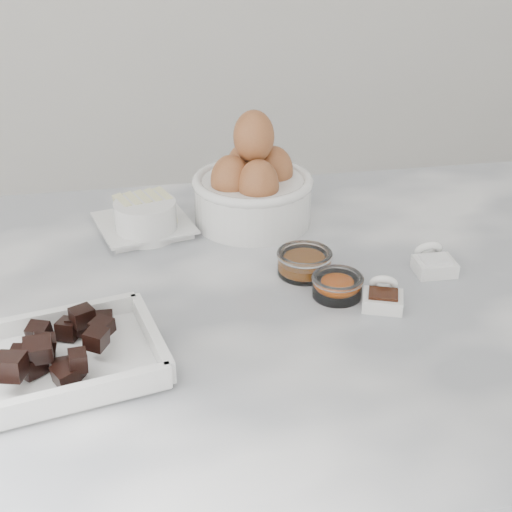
{
  "coord_description": "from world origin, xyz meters",
  "views": [
    {
      "loc": [
        -0.13,
        -0.81,
        1.44
      ],
      "look_at": [
        0.02,
        0.03,
        0.98
      ],
      "focal_mm": 50.0,
      "sensor_mm": 36.0,
      "label": 1
    }
  ],
  "objects_px": {
    "egg_bowl": "(253,187)",
    "honey_bowl": "(304,262)",
    "chocolate_dish": "(61,354)",
    "sugar_ramekin": "(146,218)",
    "salt_spoon": "(433,262)",
    "vanilla_spoon": "(383,296)",
    "butter_plate": "(142,218)",
    "zest_bowl": "(337,285)"
  },
  "relations": [
    {
      "from": "sugar_ramekin",
      "to": "zest_bowl",
      "type": "xyz_separation_m",
      "value": [
        0.24,
        -0.22,
        -0.01
      ]
    },
    {
      "from": "butter_plate",
      "to": "sugar_ramekin",
      "type": "bearing_deg",
      "value": -75.48
    },
    {
      "from": "butter_plate",
      "to": "egg_bowl",
      "type": "bearing_deg",
      "value": -0.06
    },
    {
      "from": "butter_plate",
      "to": "zest_bowl",
      "type": "relative_size",
      "value": 2.41
    },
    {
      "from": "chocolate_dish",
      "to": "honey_bowl",
      "type": "xyz_separation_m",
      "value": [
        0.32,
        0.17,
        -0.01
      ]
    },
    {
      "from": "chocolate_dish",
      "to": "butter_plate",
      "type": "height_order",
      "value": "same"
    },
    {
      "from": "egg_bowl",
      "to": "vanilla_spoon",
      "type": "xyz_separation_m",
      "value": [
        0.12,
        -0.28,
        -0.05
      ]
    },
    {
      "from": "butter_plate",
      "to": "zest_bowl",
      "type": "distance_m",
      "value": 0.35
    },
    {
      "from": "egg_bowl",
      "to": "zest_bowl",
      "type": "bearing_deg",
      "value": -73.9
    },
    {
      "from": "zest_bowl",
      "to": "vanilla_spoon",
      "type": "bearing_deg",
      "value": -31.99
    },
    {
      "from": "egg_bowl",
      "to": "honey_bowl",
      "type": "xyz_separation_m",
      "value": [
        0.04,
        -0.18,
        -0.04
      ]
    },
    {
      "from": "chocolate_dish",
      "to": "salt_spoon",
      "type": "xyz_separation_m",
      "value": [
        0.5,
        0.15,
        -0.01
      ]
    },
    {
      "from": "butter_plate",
      "to": "honey_bowl",
      "type": "bearing_deg",
      "value": -39.37
    },
    {
      "from": "sugar_ramekin",
      "to": "egg_bowl",
      "type": "relative_size",
      "value": 0.49
    },
    {
      "from": "zest_bowl",
      "to": "vanilla_spoon",
      "type": "xyz_separation_m",
      "value": [
        0.05,
        -0.03,
        -0.0
      ]
    },
    {
      "from": "sugar_ramekin",
      "to": "egg_bowl",
      "type": "xyz_separation_m",
      "value": [
        0.17,
        0.02,
        0.03
      ]
    },
    {
      "from": "egg_bowl",
      "to": "zest_bowl",
      "type": "height_order",
      "value": "egg_bowl"
    },
    {
      "from": "chocolate_dish",
      "to": "butter_plate",
      "type": "bearing_deg",
      "value": 73.69
    },
    {
      "from": "sugar_ramekin",
      "to": "vanilla_spoon",
      "type": "relative_size",
      "value": 1.29
    },
    {
      "from": "butter_plate",
      "to": "zest_bowl",
      "type": "bearing_deg",
      "value": -44.83
    },
    {
      "from": "honey_bowl",
      "to": "zest_bowl",
      "type": "xyz_separation_m",
      "value": [
        0.03,
        -0.07,
        -0.0
      ]
    },
    {
      "from": "vanilla_spoon",
      "to": "salt_spoon",
      "type": "height_order",
      "value": "salt_spoon"
    },
    {
      "from": "butter_plate",
      "to": "vanilla_spoon",
      "type": "bearing_deg",
      "value": -42.91
    },
    {
      "from": "sugar_ramekin",
      "to": "salt_spoon",
      "type": "xyz_separation_m",
      "value": [
        0.39,
        -0.18,
        -0.02
      ]
    },
    {
      "from": "honey_bowl",
      "to": "salt_spoon",
      "type": "bearing_deg",
      "value": -7.63
    },
    {
      "from": "chocolate_dish",
      "to": "honey_bowl",
      "type": "relative_size",
      "value": 3.17
    },
    {
      "from": "salt_spoon",
      "to": "chocolate_dish",
      "type": "bearing_deg",
      "value": -163.83
    },
    {
      "from": "chocolate_dish",
      "to": "salt_spoon",
      "type": "distance_m",
      "value": 0.52
    },
    {
      "from": "zest_bowl",
      "to": "salt_spoon",
      "type": "height_order",
      "value": "salt_spoon"
    },
    {
      "from": "salt_spoon",
      "to": "butter_plate",
      "type": "bearing_deg",
      "value": 152.99
    },
    {
      "from": "sugar_ramekin",
      "to": "salt_spoon",
      "type": "height_order",
      "value": "sugar_ramekin"
    },
    {
      "from": "honey_bowl",
      "to": "zest_bowl",
      "type": "height_order",
      "value": "honey_bowl"
    },
    {
      "from": "chocolate_dish",
      "to": "butter_plate",
      "type": "relative_size",
      "value": 1.49
    },
    {
      "from": "chocolate_dish",
      "to": "butter_plate",
      "type": "distance_m",
      "value": 0.36
    },
    {
      "from": "sugar_ramekin",
      "to": "vanilla_spoon",
      "type": "height_order",
      "value": "sugar_ramekin"
    },
    {
      "from": "egg_bowl",
      "to": "salt_spoon",
      "type": "distance_m",
      "value": 0.31
    },
    {
      "from": "sugar_ramekin",
      "to": "vanilla_spoon",
      "type": "xyz_separation_m",
      "value": [
        0.29,
        -0.26,
        -0.02
      ]
    },
    {
      "from": "chocolate_dish",
      "to": "sugar_ramekin",
      "type": "relative_size",
      "value": 2.63
    },
    {
      "from": "chocolate_dish",
      "to": "vanilla_spoon",
      "type": "distance_m",
      "value": 0.41
    },
    {
      "from": "chocolate_dish",
      "to": "egg_bowl",
      "type": "bearing_deg",
      "value": 51.38
    },
    {
      "from": "egg_bowl",
      "to": "vanilla_spoon",
      "type": "distance_m",
      "value": 0.31
    },
    {
      "from": "zest_bowl",
      "to": "butter_plate",
      "type": "bearing_deg",
      "value": 135.17
    }
  ]
}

